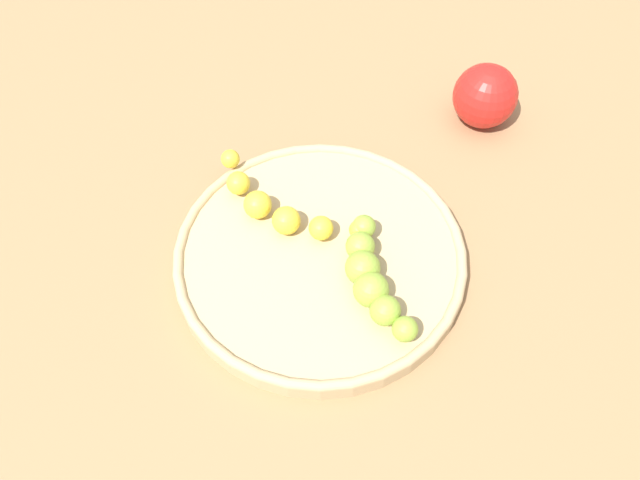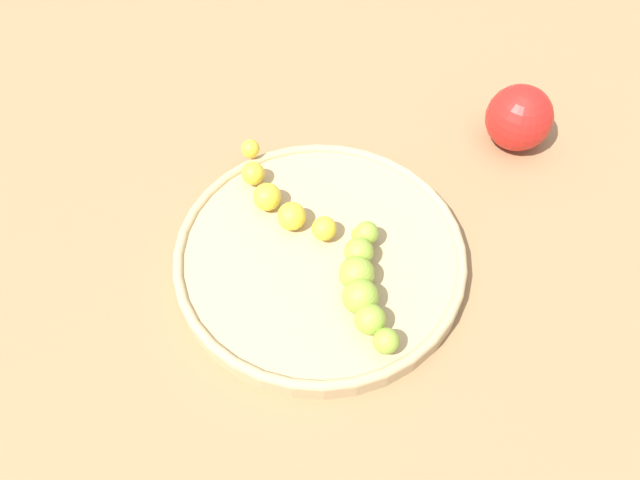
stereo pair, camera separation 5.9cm
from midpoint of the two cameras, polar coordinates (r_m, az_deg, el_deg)
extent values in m
plane|color=#936D47|center=(0.62, 2.71, -2.23)|extent=(2.40, 2.40, 0.00)
cylinder|color=tan|center=(0.61, 2.74, -1.77)|extent=(0.28, 0.28, 0.02)
torus|color=tan|center=(0.60, 2.78, -1.30)|extent=(0.28, 0.28, 0.01)
sphere|color=yellow|center=(0.67, -3.81, 8.06)|extent=(0.02, 0.02, 0.02)
sphere|color=yellow|center=(0.64, -3.48, 5.85)|extent=(0.02, 0.02, 0.02)
sphere|color=yellow|center=(0.62, -2.13, 3.73)|extent=(0.03, 0.03, 0.03)
sphere|color=yellow|center=(0.61, 0.17, 1.98)|extent=(0.03, 0.03, 0.03)
sphere|color=yellow|center=(0.60, 3.16, 0.86)|extent=(0.02, 0.02, 0.02)
sphere|color=yellow|center=(0.60, 6.45, 0.57)|extent=(0.02, 0.02, 0.02)
sphere|color=#8CAD38|center=(0.60, 7.02, 0.52)|extent=(0.02, 0.02, 0.02)
sphere|color=#8CAD38|center=(0.58, 6.40, -1.27)|extent=(0.03, 0.03, 0.03)
sphere|color=#8CAD38|center=(0.57, 6.27, -3.24)|extent=(0.03, 0.03, 0.03)
sphere|color=#8CAD38|center=(0.56, 6.68, -5.30)|extent=(0.03, 0.03, 0.03)
sphere|color=#8CAD38|center=(0.55, 7.63, -7.34)|extent=(0.03, 0.03, 0.03)
sphere|color=#8CAD38|center=(0.54, 9.11, -9.22)|extent=(0.02, 0.02, 0.02)
sphere|color=red|center=(0.74, 19.76, 10.21)|extent=(0.07, 0.07, 0.07)
camera|label=1|loc=(0.03, -87.13, 4.04)|focal=35.46mm
camera|label=2|loc=(0.03, 92.87, -4.04)|focal=35.46mm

